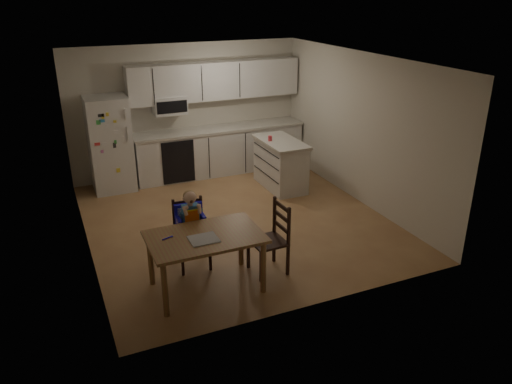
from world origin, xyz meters
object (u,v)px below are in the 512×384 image
object	(u,v)px
red_cup	(270,138)
chair_booster	(190,220)
dining_table	(205,243)
refrigerator	(110,144)
kitchen_island	(280,164)
chair_side	(275,233)

from	to	relation	value
red_cup	chair_booster	distance (m)	3.01
red_cup	dining_table	size ratio (longest dim) A/B	0.07
refrigerator	chair_booster	world-z (taller)	refrigerator
chair_booster	kitchen_island	bearing A→B (deg)	44.10
red_cup	kitchen_island	bearing A→B (deg)	-19.86
chair_booster	dining_table	bearing A→B (deg)	-87.56
refrigerator	chair_side	distance (m)	4.04
kitchen_island	red_cup	world-z (taller)	red_cup
red_cup	chair_side	distance (m)	2.95
kitchen_island	dining_table	size ratio (longest dim) A/B	0.89
chair_booster	chair_side	world-z (taller)	chair_booster
dining_table	chair_booster	distance (m)	0.62
chair_side	chair_booster	bearing A→B (deg)	-122.97
kitchen_island	chair_side	bearing A→B (deg)	-117.74
kitchen_island	dining_table	distance (m)	3.53
dining_table	chair_side	xyz separation A→B (m)	(0.94, 0.05, -0.09)
dining_table	chair_booster	xyz separation A→B (m)	(0.00, 0.61, 0.02)
dining_table	refrigerator	bearing A→B (deg)	97.70
red_cup	chair_booster	world-z (taller)	chair_booster
dining_table	red_cup	bearing A→B (deg)	51.98
refrigerator	chair_booster	bearing A→B (deg)	-80.81
refrigerator	chair_booster	size ratio (longest dim) A/B	1.58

